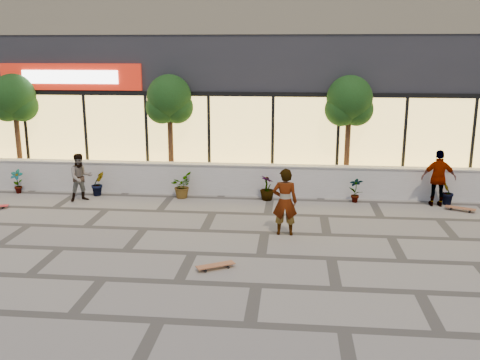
# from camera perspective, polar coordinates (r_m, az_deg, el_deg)

# --- Properties ---
(ground) EXTENTS (80.00, 80.00, 0.00)m
(ground) POSITION_cam_1_polar(r_m,az_deg,el_deg) (11.20, 1.74, -11.17)
(ground) COLOR gray
(ground) RESTS_ON ground
(planter_wall) EXTENTS (22.00, 0.42, 1.04)m
(planter_wall) POSITION_cam_1_polar(r_m,az_deg,el_deg) (17.65, 3.33, -0.01)
(planter_wall) COLOR silver
(planter_wall) RESTS_ON ground
(retail_building) EXTENTS (24.00, 9.17, 8.50)m
(retail_building) POSITION_cam_1_polar(r_m,az_deg,el_deg) (22.63, 4.06, 12.53)
(retail_building) COLOR #27272D
(retail_building) RESTS_ON ground
(shrub_a) EXTENTS (0.43, 0.29, 0.81)m
(shrub_a) POSITION_cam_1_polar(r_m,az_deg,el_deg) (19.43, -22.67, -0.15)
(shrub_a) COLOR black
(shrub_a) RESTS_ON ground
(shrub_b) EXTENTS (0.57, 0.57, 0.81)m
(shrub_b) POSITION_cam_1_polar(r_m,az_deg,el_deg) (18.28, -14.91, -0.36)
(shrub_b) COLOR black
(shrub_b) RESTS_ON ground
(shrub_c) EXTENTS (0.68, 0.77, 0.81)m
(shrub_c) POSITION_cam_1_polar(r_m,az_deg,el_deg) (17.50, -6.29, -0.60)
(shrub_c) COLOR black
(shrub_c) RESTS_ON ground
(shrub_d) EXTENTS (0.64, 0.64, 0.81)m
(shrub_d) POSITION_cam_1_polar(r_m,az_deg,el_deg) (17.15, 2.91, -0.83)
(shrub_d) COLOR black
(shrub_d) RESTS_ON ground
(shrub_e) EXTENTS (0.46, 0.35, 0.81)m
(shrub_e) POSITION_cam_1_polar(r_m,az_deg,el_deg) (17.25, 12.24, -1.04)
(shrub_e) COLOR black
(shrub_e) RESTS_ON ground
(shrub_f) EXTENTS (0.55, 0.57, 0.81)m
(shrub_f) POSITION_cam_1_polar(r_m,az_deg,el_deg) (17.80, 21.22, -1.22)
(shrub_f) COLOR black
(shrub_f) RESTS_ON ground
(tree_west) EXTENTS (1.60, 1.50, 3.92)m
(tree_west) POSITION_cam_1_polar(r_m,az_deg,el_deg) (20.36, -22.95, 7.80)
(tree_west) COLOR #4B291B
(tree_west) RESTS_ON ground
(tree_midwest) EXTENTS (1.60, 1.50, 3.92)m
(tree_midwest) POSITION_cam_1_polar(r_m,az_deg,el_deg) (18.39, -7.54, 8.23)
(tree_midwest) COLOR #4B291B
(tree_midwest) RESTS_ON ground
(tree_mideast) EXTENTS (1.60, 1.50, 3.92)m
(tree_mideast) POSITION_cam_1_polar(r_m,az_deg,el_deg) (18.01, 11.58, 7.96)
(tree_mideast) COLOR #4B291B
(tree_mideast) RESTS_ON ground
(skater_center) EXTENTS (0.65, 0.43, 1.77)m
(skater_center) POSITION_cam_1_polar(r_m,az_deg,el_deg) (13.86, 4.80, -2.34)
(skater_center) COLOR silver
(skater_center) RESTS_ON ground
(skater_left) EXTENTS (0.94, 0.90, 1.53)m
(skater_left) POSITION_cam_1_polar(r_m,az_deg,el_deg) (17.70, -16.62, 0.27)
(skater_left) COLOR tan
(skater_left) RESTS_ON ground
(skater_right_near) EXTENTS (1.05, 0.49, 1.76)m
(skater_right_near) POSITION_cam_1_polar(r_m,az_deg,el_deg) (17.46, 20.43, 0.17)
(skater_right_near) COLOR silver
(skater_right_near) RESTS_ON ground
(skateboard_center) EXTENTS (0.87, 0.63, 0.10)m
(skateboard_center) POSITION_cam_1_polar(r_m,az_deg,el_deg) (11.94, -2.62, -9.09)
(skateboard_center) COLOR brown
(skateboard_center) RESTS_ON ground
(skateboard_right_near) EXTENTS (0.88, 0.56, 0.10)m
(skateboard_right_near) POSITION_cam_1_polar(r_m,az_deg,el_deg) (17.35, 22.45, -2.80)
(skateboard_right_near) COLOR brown
(skateboard_right_near) RESTS_ON ground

